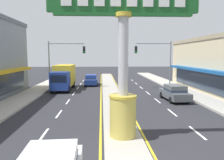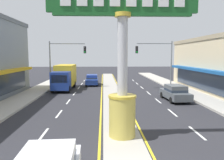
# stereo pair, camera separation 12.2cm
# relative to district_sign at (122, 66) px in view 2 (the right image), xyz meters

# --- Properties ---
(median_strip) EXTENTS (1.98, 52.00, 0.14)m
(median_strip) POSITION_rel_district_sign_xyz_m (-0.00, 13.88, -3.72)
(median_strip) COLOR #A39E93
(median_strip) RESTS_ON ground
(sidewalk_left) EXTENTS (2.80, 60.00, 0.18)m
(sidewalk_left) POSITION_rel_district_sign_xyz_m (-8.99, 11.88, -3.70)
(sidewalk_left) COLOR #ADA89E
(sidewalk_left) RESTS_ON ground
(sidewalk_right) EXTENTS (2.80, 60.00, 0.18)m
(sidewalk_right) POSITION_rel_district_sign_xyz_m (8.99, 11.88, -3.70)
(sidewalk_right) COLOR #ADA89E
(sidewalk_right) RESTS_ON ground
(lane_markings) EXTENTS (8.72, 52.00, 0.01)m
(lane_markings) POSITION_rel_district_sign_xyz_m (-0.00, 12.53, -3.78)
(lane_markings) COLOR silver
(lane_markings) RESTS_ON ground
(district_sign) EXTENTS (7.43, 1.43, 7.64)m
(district_sign) POSITION_rel_district_sign_xyz_m (0.00, 0.00, 0.00)
(district_sign) COLOR gold
(district_sign) RESTS_ON median_strip
(traffic_light_left_side) EXTENTS (4.86, 0.46, 6.20)m
(traffic_light_left_side) POSITION_rel_district_sign_xyz_m (-6.22, 18.17, 0.46)
(traffic_light_left_side) COLOR slate
(traffic_light_left_side) RESTS_ON ground
(traffic_light_right_side) EXTENTS (4.86, 0.46, 6.20)m
(traffic_light_right_side) POSITION_rel_district_sign_xyz_m (6.22, 17.42, 0.46)
(traffic_light_right_side) COLOR slate
(traffic_light_right_side) RESTS_ON ground
(box_truck_near_right_lane) EXTENTS (2.29, 6.90, 3.12)m
(box_truck_near_right_lane) POSITION_rel_district_sign_xyz_m (-5.94, 17.20, -2.09)
(box_truck_near_right_lane) COLOR navy
(box_truck_near_right_lane) RESTS_ON ground
(sedan_far_right_lane) EXTENTS (1.91, 4.34, 1.53)m
(sedan_far_right_lane) POSITION_rel_district_sign_xyz_m (-2.64, 21.20, -3.00)
(sedan_far_right_lane) COLOR navy
(sedan_far_right_lane) RESTS_ON ground
(sedan_near_left_lane) EXTENTS (2.01, 4.38, 1.53)m
(sedan_near_left_lane) POSITION_rel_district_sign_xyz_m (5.94, 9.52, -3.00)
(sedan_near_left_lane) COLOR #4C5156
(sedan_near_left_lane) RESTS_ON ground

